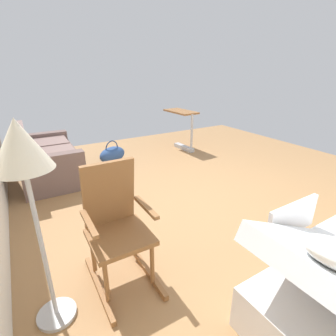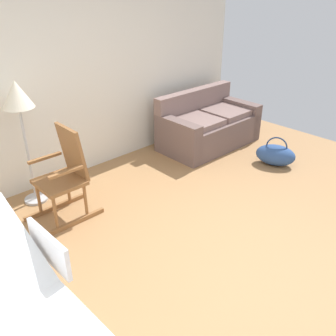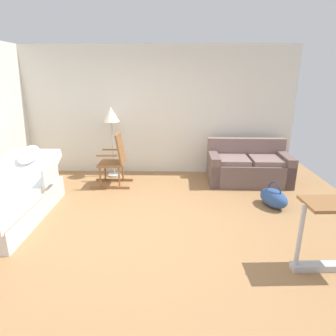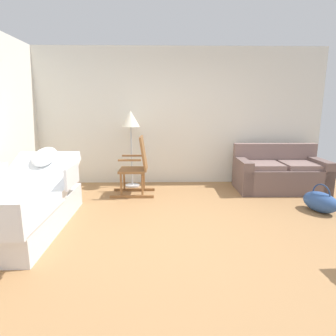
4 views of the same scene
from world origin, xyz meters
The scene contains 8 objects.
ground_plane centered at (0.00, 0.00, 0.00)m, with size 7.05×7.05×0.00m, color #9E7247.
back_wall centered at (0.00, 2.45, 1.35)m, with size 5.84×0.10×2.70m, color silver.
hospital_bed centered at (-2.06, 0.08, 0.30)m, with size 1.05×2.10×0.99m.
couch centered at (1.89, 1.79, 0.31)m, with size 1.61×0.87×0.85m.
rocking_chair centered at (-0.78, 1.56, 0.50)m, with size 0.76×0.51×1.05m.
floor_lamp centered at (-0.92, 2.11, 1.23)m, with size 0.34×0.34×1.48m.
overbed_table centered at (2.08, -1.03, 0.53)m, with size 0.85×0.44×0.84m.
duffel_bag centered at (2.05, 0.62, 0.15)m, with size 0.51×0.64×0.43m.
Camera 3 is at (0.39, -3.83, 2.11)m, focal length 30.88 mm.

